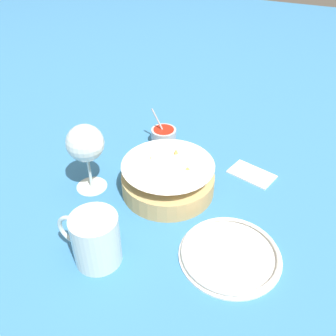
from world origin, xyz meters
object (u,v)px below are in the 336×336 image
wine_glass (85,145)px  side_plate (230,254)px  beer_mug (96,241)px  sauce_cup (164,135)px  food_basket (168,179)px

wine_glass → side_plate: wine_glass is taller
wine_glass → beer_mug: 0.24m
beer_mug → side_plate: 0.27m
sauce_cup → wine_glass: wine_glass is taller
food_basket → beer_mug: beer_mug is taller
wine_glass → beer_mug: size_ratio=1.28×
wine_glass → beer_mug: wine_glass is taller
food_basket → beer_mug: 0.25m
sauce_cup → side_plate: sauce_cup is taller
sauce_cup → side_plate: size_ratio=0.50×
food_basket → beer_mug: (0.04, 0.25, 0.01)m
wine_glass → sauce_cup: bearing=-107.6°
food_basket → side_plate: bearing=145.2°
food_basket → side_plate: food_basket is taller
food_basket → wine_glass: wine_glass is taller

